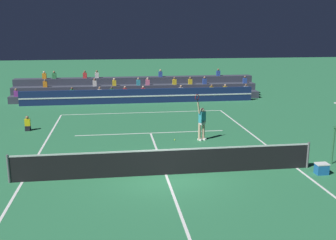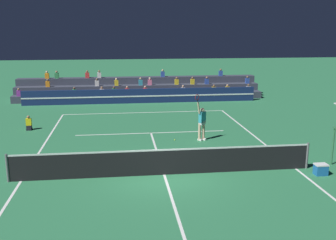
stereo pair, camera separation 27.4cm
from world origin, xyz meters
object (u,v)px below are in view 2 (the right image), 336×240
equipment_cooler (321,169)px  tennis_player (202,122)px  tennis_ball (175,140)px  ball_kid_courtside (29,124)px

equipment_cooler → tennis_player: bearing=124.1°
tennis_player → equipment_cooler: tennis_player is taller
tennis_player → tennis_ball: tennis_player is taller
tennis_ball → equipment_cooler: bearing=-47.7°
tennis_player → tennis_ball: size_ratio=36.78×
tennis_player → tennis_ball: 1.69m
tennis_ball → tennis_player: bearing=-5.7°
ball_kid_courtside → tennis_player: tennis_player is taller
equipment_cooler → ball_kid_courtside: bearing=146.1°
ball_kid_courtside → tennis_player: 9.95m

